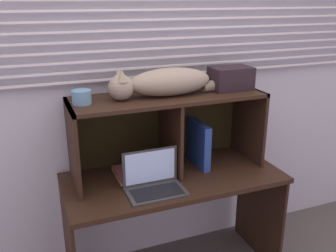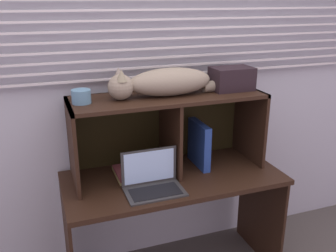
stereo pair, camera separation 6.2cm
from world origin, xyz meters
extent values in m
cube|color=#AFB2BD|center=(0.00, 0.55, 1.25)|extent=(4.40, 0.04, 2.50)
cube|color=silver|center=(0.00, 0.50, 1.28)|extent=(3.45, 0.02, 0.01)
cube|color=silver|center=(0.00, 0.50, 1.34)|extent=(3.45, 0.02, 0.01)
cube|color=silver|center=(0.00, 0.50, 1.40)|extent=(3.45, 0.02, 0.01)
cube|color=silver|center=(0.00, 0.50, 1.45)|extent=(3.45, 0.02, 0.01)
cube|color=silver|center=(0.00, 0.50, 1.51)|extent=(3.45, 0.02, 0.01)
cube|color=silver|center=(0.00, 0.50, 1.57)|extent=(3.45, 0.02, 0.01)
cube|color=silver|center=(0.00, 0.50, 1.62)|extent=(3.45, 0.02, 0.01)
cube|color=silver|center=(0.00, 0.50, 1.68)|extent=(3.45, 0.02, 0.01)
cube|color=black|center=(0.00, 0.21, 0.71)|extent=(1.31, 0.60, 0.03)
cube|color=black|center=(0.65, 0.21, 0.35)|extent=(0.02, 0.54, 0.69)
cube|color=black|center=(0.00, 0.31, 1.19)|extent=(1.16, 0.39, 0.02)
cube|color=black|center=(-0.57, 0.31, 0.96)|extent=(0.02, 0.39, 0.48)
cube|color=black|center=(0.57, 0.31, 0.96)|extent=(0.02, 0.39, 0.48)
cube|color=black|center=(0.02, 0.31, 0.95)|extent=(0.02, 0.37, 0.46)
cube|color=black|center=(0.00, 0.50, 0.96)|extent=(1.16, 0.01, 0.48)
ellipsoid|color=gray|center=(0.01, 0.31, 1.28)|extent=(0.50, 0.19, 0.16)
sphere|color=gray|center=(-0.28, 0.31, 1.27)|extent=(0.14, 0.14, 0.14)
cone|color=gray|center=(-0.28, 0.27, 1.35)|extent=(0.07, 0.07, 0.07)
cone|color=gray|center=(-0.28, 0.34, 1.35)|extent=(0.07, 0.07, 0.07)
cylinder|color=gray|center=(0.35, 0.31, 1.24)|extent=(0.25, 0.07, 0.07)
cube|color=#313131|center=(-0.17, 0.06, 0.73)|extent=(0.33, 0.21, 0.01)
cube|color=#313131|center=(-0.17, 0.16, 0.84)|extent=(0.33, 0.01, 0.21)
cube|color=#ADD1F9|center=(-0.17, 0.15, 0.84)|extent=(0.29, 0.00, 0.19)
cube|color=black|center=(-0.17, 0.05, 0.73)|extent=(0.28, 0.14, 0.00)
cube|color=navy|center=(0.21, 0.31, 0.87)|extent=(0.05, 0.26, 0.29)
cube|color=tan|center=(-0.25, 0.31, 0.73)|extent=(0.16, 0.23, 0.02)
cube|color=brown|center=(-0.25, 0.30, 0.75)|extent=(0.16, 0.23, 0.01)
cylinder|color=#56829D|center=(-0.50, 0.31, 1.24)|extent=(0.10, 0.10, 0.08)
cube|color=black|center=(0.42, 0.31, 1.27)|extent=(0.25, 0.17, 0.14)
camera|label=1|loc=(-0.78, -1.67, 1.75)|focal=39.93mm
camera|label=2|loc=(-0.72, -1.69, 1.75)|focal=39.93mm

